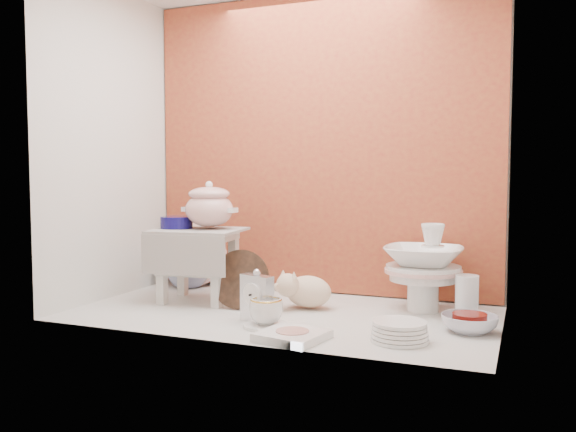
# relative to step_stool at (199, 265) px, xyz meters

# --- Properties ---
(ground) EXTENTS (1.80, 1.80, 0.00)m
(ground) POSITION_rel_step_stool_xyz_m (0.46, -0.08, -0.17)
(ground) COLOR silver
(ground) RESTS_ON ground
(niche_shell) EXTENTS (1.86, 1.03, 1.53)m
(niche_shell) POSITION_rel_step_stool_xyz_m (0.46, 0.10, 0.76)
(niche_shell) COLOR #A55429
(niche_shell) RESTS_ON ground
(step_stool) EXTENTS (0.44, 0.39, 0.34)m
(step_stool) POSITION_rel_step_stool_xyz_m (0.00, 0.00, 0.00)
(step_stool) COLOR silver
(step_stool) RESTS_ON ground
(soup_tureen) EXTENTS (0.31, 0.31, 0.23)m
(soup_tureen) POSITION_rel_step_stool_xyz_m (0.04, 0.03, 0.28)
(soup_tureen) COLOR white
(soup_tureen) RESTS_ON step_stool
(cobalt_bowl) EXTENTS (0.18, 0.18, 0.06)m
(cobalt_bowl) POSITION_rel_step_stool_xyz_m (-0.12, 0.00, 0.20)
(cobalt_bowl) COLOR #0F0B53
(cobalt_bowl) RESTS_ON step_stool
(floral_platter) EXTENTS (0.39, 0.26, 0.36)m
(floral_platter) POSITION_rel_step_stool_xyz_m (-0.23, 0.33, 0.01)
(floral_platter) COLOR white
(floral_platter) RESTS_ON ground
(blue_white_vase) EXTENTS (0.28, 0.28, 0.24)m
(blue_white_vase) POSITION_rel_step_stool_xyz_m (-0.24, 0.29, -0.05)
(blue_white_vase) COLOR white
(blue_white_vase) RESTS_ON ground
(lacquer_tray) EXTENTS (0.28, 0.12, 0.26)m
(lacquer_tray) POSITION_rel_step_stool_xyz_m (0.25, -0.07, -0.04)
(lacquer_tray) COLOR black
(lacquer_tray) RESTS_ON ground
(mantel_clock) EXTENTS (0.15, 0.10, 0.21)m
(mantel_clock) POSITION_rel_step_stool_xyz_m (0.43, -0.27, -0.07)
(mantel_clock) COLOR silver
(mantel_clock) RESTS_ON ground
(plush_pig) EXTENTS (0.31, 0.27, 0.16)m
(plush_pig) POSITION_rel_step_stool_xyz_m (0.54, 0.04, -0.09)
(plush_pig) COLOR beige
(plush_pig) RESTS_ON ground
(teacup_saucer) EXTENTS (0.20, 0.20, 0.01)m
(teacup_saucer) POSITION_rel_step_stool_xyz_m (0.49, -0.33, -0.16)
(teacup_saucer) COLOR white
(teacup_saucer) RESTS_ON ground
(gold_rim_teacup) EXTENTS (0.14, 0.14, 0.10)m
(gold_rim_teacup) POSITION_rel_step_stool_xyz_m (0.49, -0.33, -0.11)
(gold_rim_teacup) COLOR white
(gold_rim_teacup) RESTS_ON teacup_saucer
(lattice_dish) EXTENTS (0.26, 0.26, 0.03)m
(lattice_dish) POSITION_rel_step_stool_xyz_m (0.66, -0.46, -0.16)
(lattice_dish) COLOR white
(lattice_dish) RESTS_ON ground
(dinner_plate_stack) EXTENTS (0.27, 0.27, 0.07)m
(dinner_plate_stack) POSITION_rel_step_stool_xyz_m (1.02, -0.33, -0.13)
(dinner_plate_stack) COLOR white
(dinner_plate_stack) RESTS_ON ground
(crystal_bowl) EXTENTS (0.27, 0.27, 0.07)m
(crystal_bowl) POSITION_rel_step_stool_xyz_m (1.24, -0.11, -0.14)
(crystal_bowl) COLOR silver
(crystal_bowl) RESTS_ON ground
(clear_glass_vase) EXTENTS (0.12, 0.12, 0.19)m
(clear_glass_vase) POSITION_rel_step_stool_xyz_m (1.21, 0.08, -0.08)
(clear_glass_vase) COLOR silver
(clear_glass_vase) RESTS_ON ground
(porcelain_tower) EXTENTS (0.45, 0.45, 0.39)m
(porcelain_tower) POSITION_rel_step_stool_xyz_m (1.02, 0.18, 0.02)
(porcelain_tower) COLOR white
(porcelain_tower) RESTS_ON ground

